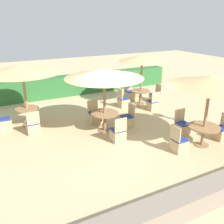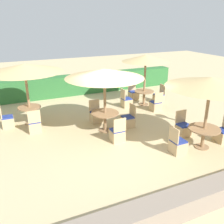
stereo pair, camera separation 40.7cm
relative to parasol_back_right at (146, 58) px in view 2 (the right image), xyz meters
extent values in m
plane|color=#C6B284|center=(-2.92, -3.10, -2.32)|extent=(40.00, 40.00, 0.00)
cube|color=#2D6B33|center=(-2.92, 3.22, -1.76)|extent=(13.00, 0.70, 1.12)
cube|color=gray|center=(-2.92, -6.85, -2.06)|extent=(10.00, 0.56, 0.52)
cylinder|color=#93704C|center=(0.00, 0.00, -1.11)|extent=(0.10, 0.10, 2.42)
cone|color=tan|center=(0.00, 0.00, 0.02)|extent=(2.30, 2.30, 0.32)
cylinder|color=#93704C|center=(0.00, 0.00, -2.31)|extent=(0.48, 0.48, 0.03)
cylinder|color=#93704C|center=(0.00, 0.00, -1.99)|extent=(0.12, 0.12, 0.67)
cylinder|color=#93704C|center=(0.00, 0.00, -1.63)|extent=(0.97, 0.97, 0.04)
cube|color=tan|center=(-0.97, 0.03, -2.12)|extent=(0.46, 0.46, 0.40)
cube|color=#233893|center=(-0.97, 0.03, -1.90)|extent=(0.42, 0.42, 0.05)
cube|color=tan|center=(-1.18, 0.03, -1.63)|extent=(0.04, 0.46, 0.48)
cube|color=tan|center=(-0.04, 0.98, -2.12)|extent=(0.46, 0.46, 0.40)
cube|color=#233893|center=(-0.04, 0.98, -1.90)|extent=(0.42, 0.42, 0.05)
cube|color=tan|center=(-0.04, 1.19, -1.63)|extent=(0.46, 0.04, 0.48)
cube|color=tan|center=(0.88, -0.04, -2.12)|extent=(0.46, 0.46, 0.40)
cube|color=#233893|center=(0.88, -0.04, -1.90)|extent=(0.42, 0.42, 0.05)
cube|color=tan|center=(1.09, -0.04, -1.63)|extent=(0.04, 0.46, 0.48)
cube|color=tan|center=(0.06, -0.99, -2.12)|extent=(0.46, 0.46, 0.40)
cube|color=#233893|center=(0.06, -0.99, -1.90)|extent=(0.42, 0.42, 0.05)
cube|color=tan|center=(0.06, -1.20, -1.63)|extent=(0.46, 0.04, 0.48)
cylinder|color=#93704C|center=(-5.56, -0.14, -1.12)|extent=(0.10, 0.10, 2.41)
cone|color=tan|center=(-5.56, -0.14, 0.00)|extent=(2.96, 2.96, 0.32)
cylinder|color=#93704C|center=(-5.56, -0.14, -2.31)|extent=(0.48, 0.48, 0.03)
cylinder|color=#93704C|center=(-5.56, -0.14, -1.97)|extent=(0.12, 0.12, 0.70)
cylinder|color=#93704C|center=(-5.56, -0.14, -1.61)|extent=(0.92, 0.92, 0.04)
cube|color=tan|center=(-5.53, -1.03, -2.12)|extent=(0.46, 0.46, 0.40)
cube|color=#233893|center=(-5.53, -1.03, -1.90)|extent=(0.42, 0.42, 0.05)
cube|color=tan|center=(-5.53, -1.24, -1.63)|extent=(0.46, 0.04, 0.48)
cube|color=tan|center=(-6.43, -0.13, -2.12)|extent=(0.46, 0.46, 0.40)
cube|color=#233893|center=(-6.43, -0.13, -1.90)|extent=(0.42, 0.42, 0.05)
cube|color=tan|center=(-6.64, -0.13, -1.63)|extent=(0.04, 0.46, 0.48)
cylinder|color=#93704C|center=(-0.55, -4.70, -1.15)|extent=(0.10, 0.10, 2.35)
cone|color=tan|center=(-0.55, -4.70, -0.05)|extent=(2.82, 2.82, 0.32)
cylinder|color=#93704C|center=(-0.55, -4.70, -2.31)|extent=(0.48, 0.48, 0.03)
cylinder|color=#93704C|center=(-0.55, -4.70, -1.99)|extent=(0.12, 0.12, 0.67)
cylinder|color=#93704C|center=(-0.55, -4.70, -1.63)|extent=(1.05, 1.05, 0.04)
cube|color=tan|center=(-0.54, -3.69, -2.12)|extent=(0.46, 0.46, 0.40)
cube|color=#233893|center=(-0.54, -3.69, -1.90)|extent=(0.42, 0.42, 0.05)
cube|color=tan|center=(-0.54, -3.48, -1.63)|extent=(0.46, 0.04, 0.48)
cube|color=tan|center=(0.40, -4.64, -2.12)|extent=(0.46, 0.46, 0.40)
cube|color=#233893|center=(0.40, -4.64, -1.90)|extent=(0.42, 0.42, 0.05)
cube|color=tan|center=(-1.54, -4.64, -2.12)|extent=(0.46, 0.46, 0.40)
cube|color=#233893|center=(-1.54, -4.64, -1.90)|extent=(0.42, 0.42, 0.05)
cube|color=tan|center=(-1.75, -4.64, -1.63)|extent=(0.04, 0.46, 0.48)
cylinder|color=#93704C|center=(-3.02, -2.09, -1.15)|extent=(0.10, 0.10, 2.35)
cone|color=tan|center=(-3.02, -2.09, -0.06)|extent=(2.89, 2.89, 0.32)
cylinder|color=#93704C|center=(-3.02, -2.09, -2.31)|extent=(0.48, 0.48, 0.03)
cylinder|color=#93704C|center=(-3.02, -2.09, -1.97)|extent=(0.12, 0.12, 0.71)
cylinder|color=#93704C|center=(-3.02, -2.09, -1.59)|extent=(1.06, 1.06, 0.04)
cube|color=tan|center=(-2.98, -3.06, -2.12)|extent=(0.46, 0.46, 0.40)
cube|color=#233893|center=(-2.98, -3.06, -1.90)|extent=(0.42, 0.42, 0.05)
cube|color=tan|center=(-2.98, -3.27, -1.63)|extent=(0.46, 0.04, 0.48)
cube|color=tan|center=(-2.05, -2.12, -2.12)|extent=(0.46, 0.46, 0.40)
cube|color=#233893|center=(-2.05, -2.12, -1.90)|extent=(0.42, 0.42, 0.05)
cube|color=tan|center=(-1.84, -2.12, -1.63)|extent=(0.04, 0.46, 0.48)
cube|color=tan|center=(-3.03, -1.15, -2.12)|extent=(0.46, 0.46, 0.40)
cube|color=#233893|center=(-3.03, -1.15, -1.90)|extent=(0.42, 0.42, 0.05)
cube|color=tan|center=(-3.03, -0.94, -1.63)|extent=(0.46, 0.04, 0.48)
camera|label=1|loc=(-6.83, -10.09, 1.80)|focal=40.00mm
camera|label=2|loc=(-6.47, -10.27, 1.80)|focal=40.00mm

